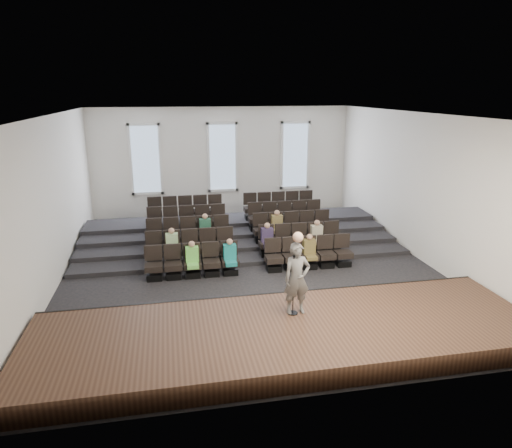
# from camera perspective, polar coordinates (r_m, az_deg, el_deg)

# --- Properties ---
(ground) EXTENTS (14.00, 14.00, 0.00)m
(ground) POSITION_cam_1_polar(r_m,az_deg,el_deg) (15.53, -0.88, -5.22)
(ground) COLOR black
(ground) RESTS_ON ground
(ceiling) EXTENTS (12.00, 14.00, 0.02)m
(ceiling) POSITION_cam_1_polar(r_m,az_deg,el_deg) (14.45, -0.96, 13.58)
(ceiling) COLOR white
(ceiling) RESTS_ON ground
(wall_back) EXTENTS (12.00, 0.04, 5.00)m
(wall_back) POSITION_cam_1_polar(r_m,az_deg,el_deg) (21.62, -4.21, 7.80)
(wall_back) COLOR white
(wall_back) RESTS_ON ground
(wall_front) EXTENTS (12.00, 0.04, 5.00)m
(wall_front) POSITION_cam_1_polar(r_m,az_deg,el_deg) (8.27, 7.70, -6.68)
(wall_front) COLOR white
(wall_front) RESTS_ON ground
(wall_left) EXTENTS (0.04, 14.00, 5.00)m
(wall_left) POSITION_cam_1_polar(r_m,az_deg,el_deg) (14.99, -24.24, 2.53)
(wall_left) COLOR white
(wall_left) RESTS_ON ground
(wall_right) EXTENTS (0.04, 14.00, 5.00)m
(wall_right) POSITION_cam_1_polar(r_m,az_deg,el_deg) (16.89, 19.69, 4.45)
(wall_right) COLOR white
(wall_right) RESTS_ON ground
(stage) EXTENTS (11.80, 3.60, 0.50)m
(stage) POSITION_cam_1_polar(r_m,az_deg,el_deg) (10.92, 3.97, -13.70)
(stage) COLOR #482E1F
(stage) RESTS_ON ground
(stage_lip) EXTENTS (11.80, 0.06, 0.52)m
(stage_lip) POSITION_cam_1_polar(r_m,az_deg,el_deg) (12.44, 1.86, -9.70)
(stage_lip) COLOR black
(stage_lip) RESTS_ON ground
(risers) EXTENTS (11.80, 4.80, 0.60)m
(risers) POSITION_cam_1_polar(r_m,az_deg,el_deg) (18.41, -2.62, -1.07)
(risers) COLOR black
(risers) RESTS_ON ground
(seating_rows) EXTENTS (6.80, 4.70, 1.67)m
(seating_rows) POSITION_cam_1_polar(r_m,az_deg,el_deg) (16.73, -1.81, -1.13)
(seating_rows) COLOR black
(seating_rows) RESTS_ON ground
(windows) EXTENTS (8.44, 0.10, 3.24)m
(windows) POSITION_cam_1_polar(r_m,az_deg,el_deg) (21.52, -4.20, 8.30)
(windows) COLOR white
(windows) RESTS_ON wall_back
(audience) EXTENTS (5.45, 2.64, 1.10)m
(audience) POSITION_cam_1_polar(r_m,az_deg,el_deg) (15.55, -1.10, -2.01)
(audience) COLOR #73DA57
(audience) RESTS_ON seating_rows
(speaker) EXTENTS (0.67, 0.46, 1.78)m
(speaker) POSITION_cam_1_polar(r_m,az_deg,el_deg) (11.02, 5.13, -6.82)
(speaker) COLOR #5B5956
(speaker) RESTS_ON stage
(mic_stand) EXTENTS (0.25, 0.25, 1.52)m
(mic_stand) POSITION_cam_1_polar(r_m,az_deg,el_deg) (11.14, 4.65, -9.00)
(mic_stand) COLOR black
(mic_stand) RESTS_ON stage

